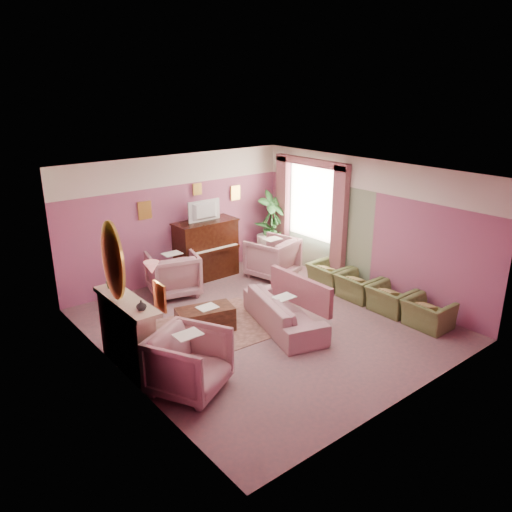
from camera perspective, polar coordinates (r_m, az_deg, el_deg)
floor at (r=9.32m, az=1.01°, el=-7.80°), size 5.50×6.00×0.01m
ceiling at (r=8.43m, az=1.12°, el=9.43°), size 5.50×6.00×0.01m
wall_back at (r=11.14m, az=-8.90°, el=4.24°), size 5.50×0.02×2.80m
wall_front at (r=6.91m, az=17.31°, el=-5.88°), size 5.50×0.02×2.80m
wall_left at (r=7.42m, az=-15.49°, el=-3.92°), size 0.02×6.00×2.80m
wall_right at (r=10.67m, az=12.49°, el=3.35°), size 0.02×6.00×2.80m
picture_rail_band at (r=10.91m, az=-9.17°, el=9.69°), size 5.50×0.01×0.65m
stripe_panel at (r=11.57m, az=7.35°, el=3.20°), size 0.01×3.00×2.15m
fireplace_surround at (r=8.01m, az=-14.49°, el=-8.81°), size 0.30×1.40×1.10m
fireplace_inset at (r=8.11m, az=-13.75°, el=-9.57°), size 0.18×0.72×0.68m
fire_ember at (r=8.21m, az=-13.40°, el=-10.60°), size 0.06×0.54×0.10m
mantel_shelf at (r=7.77m, az=-14.63°, el=-5.03°), size 0.40×1.55×0.07m
hearth at (r=8.33m, az=-12.91°, el=-11.73°), size 0.55×1.50×0.02m
mirror_frame at (r=7.48m, az=-16.04°, el=-0.52°), size 0.04×0.72×1.20m
mirror_glass at (r=7.48m, az=-15.86°, el=-0.48°), size 0.01×0.60×1.06m
sconce_shade at (r=6.54m, az=-11.86°, el=-1.31°), size 0.20×0.20×0.16m
piano at (r=11.34m, az=-5.72°, el=0.69°), size 1.40×0.60×1.30m
piano_keyshelf at (r=11.04m, az=-4.73°, el=0.59°), size 1.30×0.12×0.06m
piano_keys at (r=11.03m, az=-4.73°, el=0.79°), size 1.20×0.08×0.02m
piano_top at (r=11.15m, az=-5.83°, el=3.91°), size 1.45×0.65×0.04m
television at (r=11.04m, az=-5.73°, el=5.31°), size 0.80×0.12×0.48m
print_back_left at (r=10.67m, az=-12.60°, el=5.12°), size 0.30×0.03×0.38m
print_back_right at (r=11.84m, az=-2.38°, el=7.23°), size 0.26×0.03×0.34m
print_back_mid at (r=11.22m, az=-6.74°, el=7.60°), size 0.22×0.03×0.26m
print_left_wall at (r=6.31m, az=-10.95°, el=-4.58°), size 0.03×0.28×0.36m
window_blind at (r=11.56m, az=6.46°, el=6.42°), size 0.03×1.40×1.80m
curtain_left at (r=10.99m, az=9.49°, el=3.46°), size 0.16×0.34×2.60m
curtain_right at (r=12.24m, az=3.07°, el=5.31°), size 0.16×0.34×2.60m
pelmet at (r=11.34m, az=6.34°, el=10.61°), size 0.16×2.20×0.16m
mantel_plant at (r=8.18m, az=-16.29°, el=-2.65°), size 0.16×0.16×0.28m
mantel_vase at (r=7.31m, az=-12.98°, el=-5.52°), size 0.16×0.16×0.16m
area_rug at (r=9.14m, az=-5.47°, el=-8.42°), size 2.60×1.94×0.01m
coffee_table at (r=9.02m, az=-5.81°, el=-7.25°), size 1.09×0.73×0.45m
table_paper at (r=8.95m, az=-5.59°, el=-5.84°), size 0.35×0.28×0.01m
sofa at (r=9.07m, az=3.22°, el=-5.70°), size 0.68×2.05×0.83m
sofa_throw at (r=9.25m, az=5.09°, el=-3.99°), size 0.10×1.55×0.57m
floral_armchair_left at (r=10.54m, az=-9.47°, el=-1.76°), size 0.97×0.97×1.01m
floral_armchair_right at (r=11.36m, az=1.87°, el=0.05°), size 0.97×0.97×1.01m
floral_armchair_front at (r=7.30m, az=-7.65°, el=-11.62°), size 0.97×0.97×1.01m
olive_chair_a at (r=9.59m, az=19.10°, el=-5.82°), size 0.56×0.80×0.69m
olive_chair_b at (r=9.99m, az=15.16°, el=-4.38°), size 0.56×0.80×0.69m
olive_chair_c at (r=10.45m, az=11.57°, el=-3.03°), size 0.56×0.80×0.69m
olive_chair_d at (r=10.94m, az=8.29°, el=-1.80°), size 0.56×0.80×0.69m
side_table at (r=12.33m, az=1.31°, el=0.84°), size 0.52×0.52×0.70m
side_plant_big at (r=12.17m, az=1.32°, el=3.16°), size 0.30×0.30×0.34m
side_plant_small at (r=12.18m, az=2.06°, el=3.02°), size 0.16×0.16×0.28m
palm_pot at (r=12.45m, az=1.77°, el=0.15°), size 0.34×0.34×0.34m
palm_plant at (r=12.19m, az=1.82°, el=4.11°), size 0.76×0.76×1.44m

